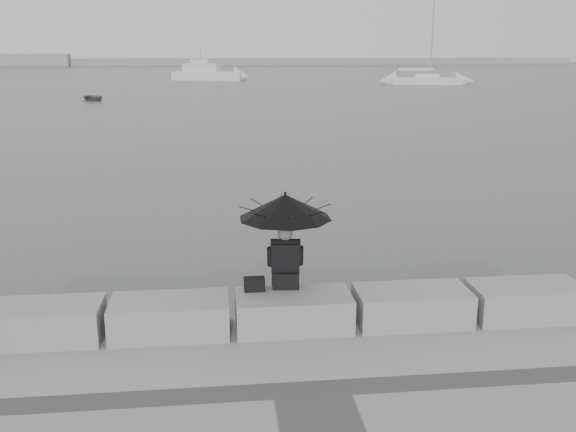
{
  "coord_description": "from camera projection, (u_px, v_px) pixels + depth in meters",
  "views": [
    {
      "loc": [
        -1.0,
        -8.69,
        4.32
      ],
      "look_at": [
        0.31,
        3.0,
        1.22
      ],
      "focal_mm": 40.0,
      "sensor_mm": 36.0,
      "label": 1
    }
  ],
  "objects": [
    {
      "name": "ground",
      "position": [
        290.0,
        346.0,
        9.56
      ],
      "size": [
        360.0,
        360.0,
        0.0
      ],
      "primitive_type": "plane",
      "color": "#444649",
      "rests_on": "ground"
    },
    {
      "name": "stone_block_far_left",
      "position": [
        41.0,
        323.0,
        8.57
      ],
      "size": [
        1.6,
        0.8,
        0.5
      ],
      "primitive_type": "cube",
      "color": "gray",
      "rests_on": "promenade"
    },
    {
      "name": "stone_block_left",
      "position": [
        170.0,
        317.0,
        8.76
      ],
      "size": [
        1.6,
        0.8,
        0.5
      ],
      "primitive_type": "cube",
      "color": "gray",
      "rests_on": "promenade"
    },
    {
      "name": "stone_block_centre",
      "position": [
        293.0,
        312.0,
        8.94
      ],
      "size": [
        1.6,
        0.8,
        0.5
      ],
      "primitive_type": "cube",
      "color": "gray",
      "rests_on": "promenade"
    },
    {
      "name": "stone_block_right",
      "position": [
        412.0,
        306.0,
        9.12
      ],
      "size": [
        1.6,
        0.8,
        0.5
      ],
      "primitive_type": "cube",
      "color": "gray",
      "rests_on": "promenade"
    },
    {
      "name": "stone_block_far_right",
      "position": [
        526.0,
        301.0,
        9.31
      ],
      "size": [
        1.6,
        0.8,
        0.5
      ],
      "primitive_type": "cube",
      "color": "gray",
      "rests_on": "promenade"
    },
    {
      "name": "seated_person",
      "position": [
        285.0,
        216.0,
        8.93
      ],
      "size": [
        1.32,
        1.32,
        1.39
      ],
      "rotation": [
        0.0,
        0.0,
        -0.11
      ],
      "color": "black",
      "rests_on": "stone_block_centre"
    },
    {
      "name": "bag",
      "position": [
        254.0,
        284.0,
        9.01
      ],
      "size": [
        0.29,
        0.17,
        0.19
      ],
      "primitive_type": "cube",
      "color": "black",
      "rests_on": "stone_block_centre"
    },
    {
      "name": "distant_landmass",
      "position": [
        185.0,
        61.0,
        156.91
      ],
      "size": [
        180.0,
        8.0,
        2.8
      ],
      "color": "gray",
      "rests_on": "ground"
    },
    {
      "name": "sailboat_right",
      "position": [
        426.0,
        80.0,
        76.61
      ],
      "size": [
        8.41,
        3.24,
        12.9
      ],
      "rotation": [
        0.0,
        0.0,
        -0.1
      ],
      "color": "silver",
      "rests_on": "ground"
    },
    {
      "name": "motor_cruiser",
      "position": [
        208.0,
        73.0,
        85.99
      ],
      "size": [
        9.77,
        5.25,
        4.5
      ],
      "rotation": [
        0.0,
        0.0,
        -0.28
      ],
      "color": "silver",
      "rests_on": "ground"
    },
    {
      "name": "dinghy",
      "position": [
        94.0,
        97.0,
        53.71
      ],
      "size": [
        2.91,
        2.58,
        0.47
      ],
      "primitive_type": "imported",
      "rotation": [
        0.0,
        0.0,
        0.64
      ],
      "color": "slate",
      "rests_on": "ground"
    }
  ]
}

